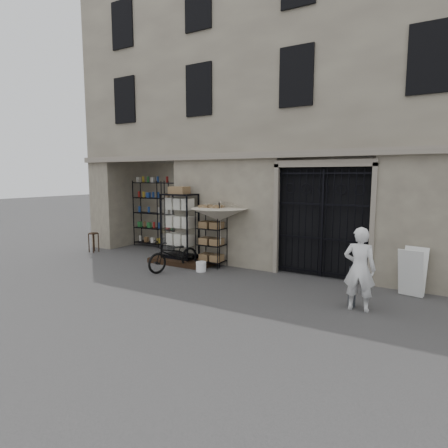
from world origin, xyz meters
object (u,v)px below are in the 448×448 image
Objects in this scene: shopkeeper at (358,310)px; easel_sign at (412,272)px; display_cabinet at (180,229)px; steel_bollard at (352,287)px; market_umbrella at (219,211)px; bicycle at (174,270)px; white_bucket at (201,267)px; wooden_stool at (94,242)px; wire_rack at (211,238)px.

easel_sign is at bearing -122.02° from shopkeeper.
display_cabinet reaches higher than steel_bollard.
market_umbrella is (1.45, -0.02, 0.63)m from display_cabinet.
bicycle is at bearing -160.96° from easel_sign.
white_bucket is 4.37m from steel_bollard.
display_cabinet is 3.68m from wooden_stool.
white_bucket is (1.19, -0.59, -0.90)m from display_cabinet.
shopkeeper is at bearing -11.87° from white_bucket.
white_bucket is 4.81m from wooden_stool.
display_cabinet is 1.60m from white_bucket.
wooden_stool is at bearing -167.61° from easel_sign.
steel_bollard reaches higher than shopkeeper.
wire_rack is 1.43m from bicycle.
shopkeeper is (5.18, -0.66, 0.00)m from bicycle.
wooden_stool is at bearing -177.35° from market_umbrella.
shopkeeper is at bearing 7.49° from bicycle.
wooden_stool is 0.40× the size of shopkeeper.
display_cabinet is 2.58× the size of steel_bollard.
steel_bollard reaches higher than wooden_stool.
market_umbrella is 1.38× the size of shopkeeper.
wooden_stool is 9.15m from steel_bollard.
steel_bollard is (9.08, -1.14, 0.06)m from wooden_stool.
white_bucket is 0.42× the size of wooden_stool.
white_bucket is (0.07, -0.66, -0.71)m from wire_rack.
display_cabinet is 2.01× the size of easel_sign.
shopkeeper is (9.23, -1.26, -0.36)m from wooden_stool.
display_cabinet reaches higher than bicycle.
market_umbrella reaches higher than steel_bollard.
market_umbrella reaches higher than display_cabinet.
wire_rack reaches higher than wooden_stool.
white_bucket is at bearing -162.71° from easel_sign.
bicycle is at bearing 173.91° from steel_bollard.
steel_bollard reaches higher than white_bucket.
shopkeeper is at bearing -108.59° from easel_sign.
wire_rack is (1.11, 0.08, -0.19)m from display_cabinet.
wooden_stool is (-4.72, -0.33, -0.49)m from wire_rack.
easel_sign reaches higher than white_bucket.
easel_sign is at bearing 54.24° from steel_bollard.
bicycle is (-0.67, -0.93, -0.85)m from wire_rack.
wire_rack is at bearing 11.65° from display_cabinet.
display_cabinet is at bearing -169.05° from easel_sign.
market_umbrella is 4.43m from steel_bollard.
steel_bollard is at bearing -6.58° from display_cabinet.
market_umbrella is at bearing 6.82° from display_cabinet.
wire_rack reaches higher than steel_bollard.
wooden_stool is 9.32m from shopkeeper.
steel_bollard is at bearing -7.14° from wooden_stool.
wire_rack is 1.62× the size of easel_sign.
wooden_stool is 10.10m from easel_sign.
market_umbrella reaches higher than white_bucket.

